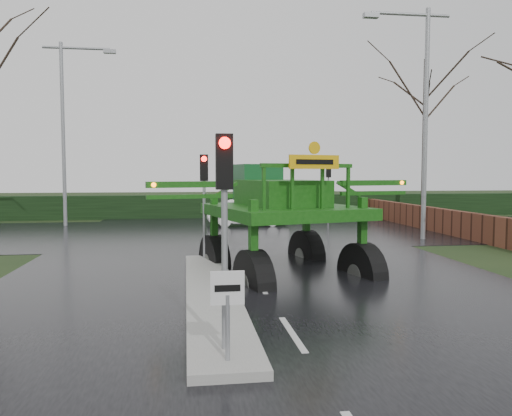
{
  "coord_description": "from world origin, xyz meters",
  "views": [
    {
      "loc": [
        -1.89,
        -8.67,
        2.93
      ],
      "look_at": [
        -0.04,
        4.43,
        2.0
      ],
      "focal_mm": 35.0,
      "sensor_mm": 36.0,
      "label": 1
    }
  ],
  "objects": [
    {
      "name": "ground",
      "position": [
        0.0,
        0.0,
        0.0
      ],
      "size": [
        140.0,
        140.0,
        0.0
      ],
      "primitive_type": "plane",
      "color": "black",
      "rests_on": "ground"
    },
    {
      "name": "road_main",
      "position": [
        0.0,
        10.0,
        0.0
      ],
      "size": [
        14.0,
        80.0,
        0.02
      ],
      "primitive_type": "cube",
      "color": "black",
      "rests_on": "ground"
    },
    {
      "name": "road_cross",
      "position": [
        0.0,
        16.0,
        0.01
      ],
      "size": [
        80.0,
        12.0,
        0.02
      ],
      "primitive_type": "cube",
      "color": "black",
      "rests_on": "ground"
    },
    {
      "name": "median_island",
      "position": [
        -1.3,
        3.0,
        0.09
      ],
      "size": [
        1.2,
        10.0,
        0.16
      ],
      "primitive_type": "cube",
      "color": "gray",
      "rests_on": "ground"
    },
    {
      "name": "hedge_row",
      "position": [
        0.0,
        24.0,
        0.75
      ],
      "size": [
        44.0,
        0.9,
        1.5
      ],
      "primitive_type": "cube",
      "color": "black",
      "rests_on": "ground"
    },
    {
      "name": "brick_wall",
      "position": [
        10.5,
        16.0,
        0.6
      ],
      "size": [
        0.4,
        20.0,
        1.2
      ],
      "primitive_type": "cube",
      "color": "#592D1E",
      "rests_on": "ground"
    },
    {
      "name": "keep_left_sign",
      "position": [
        -1.3,
        -1.5,
        1.06
      ],
      "size": [
        0.5,
        0.07,
        1.35
      ],
      "color": "gray",
      "rests_on": "ground"
    },
    {
      "name": "traffic_signal_near",
      "position": [
        -1.3,
        -1.01,
        2.59
      ],
      "size": [
        0.26,
        0.33,
        3.52
      ],
      "color": "gray",
      "rests_on": "ground"
    },
    {
      "name": "traffic_signal_mid",
      "position": [
        -1.3,
        7.49,
        2.59
      ],
      "size": [
        0.26,
        0.33,
        3.52
      ],
      "color": "gray",
      "rests_on": "ground"
    },
    {
      "name": "traffic_signal_far",
      "position": [
        6.5,
        20.01,
        2.59
      ],
      "size": [
        0.26,
        0.33,
        3.52
      ],
      "rotation": [
        0.0,
        0.0,
        3.14
      ],
      "color": "gray",
      "rests_on": "ground"
    },
    {
      "name": "street_light_right",
      "position": [
        8.19,
        12.0,
        5.99
      ],
      "size": [
        3.85,
        0.3,
        10.0
      ],
      "color": "gray",
      "rests_on": "ground"
    },
    {
      "name": "street_light_left_far",
      "position": [
        -8.19,
        20.0,
        5.99
      ],
      "size": [
        3.85,
        0.3,
        10.0
      ],
      "color": "gray",
      "rests_on": "ground"
    },
    {
      "name": "tree_right_far",
      "position": [
        13.0,
        21.0,
        6.5
      ],
      "size": [
        7.0,
        7.0,
        12.05
      ],
      "color": "black",
      "rests_on": "ground"
    },
    {
      "name": "crop_sprayer",
      "position": [
        -0.21,
        4.31,
        2.22
      ],
      "size": [
        8.19,
        6.04,
        4.7
      ],
      "rotation": [
        0.0,
        0.0,
        0.25
      ],
      "color": "black",
      "rests_on": "ground"
    },
    {
      "name": "white_sedan",
      "position": [
        1.48,
        18.54,
        0.0
      ],
      "size": [
        4.45,
        1.65,
        1.45
      ],
      "primitive_type": "imported",
      "rotation": [
        0.0,
        0.0,
        1.6
      ],
      "color": "white",
      "rests_on": "ground"
    }
  ]
}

